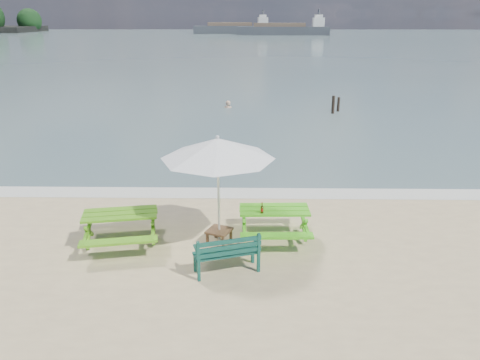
{
  "coord_description": "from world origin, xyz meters",
  "views": [
    {
      "loc": [
        0.5,
        -8.69,
        5.16
      ],
      "look_at": [
        0.3,
        3.0,
        1.0
      ],
      "focal_mm": 35.0,
      "sensor_mm": 36.0,
      "label": 1
    }
  ],
  "objects_px": {
    "picnic_table_left": "(121,229)",
    "park_bench": "(227,260)",
    "beer_bottle": "(262,210)",
    "patio_umbrella": "(218,148)",
    "swimmer": "(228,115)",
    "picnic_table_right": "(274,224)",
    "side_table": "(219,236)"
  },
  "relations": [
    {
      "from": "side_table",
      "to": "patio_umbrella",
      "type": "distance_m",
      "value": 2.16
    },
    {
      "from": "patio_umbrella",
      "to": "swimmer",
      "type": "distance_m",
      "value": 17.35
    },
    {
      "from": "picnic_table_left",
      "to": "park_bench",
      "type": "distance_m",
      "value": 2.8
    },
    {
      "from": "side_table",
      "to": "park_bench",
      "type": "bearing_deg",
      "value": -79.88
    },
    {
      "from": "patio_umbrella",
      "to": "beer_bottle",
      "type": "height_order",
      "value": "patio_umbrella"
    },
    {
      "from": "picnic_table_right",
      "to": "beer_bottle",
      "type": "relative_size",
      "value": 7.32
    },
    {
      "from": "park_bench",
      "to": "patio_umbrella",
      "type": "distance_m",
      "value": 2.47
    },
    {
      "from": "swimmer",
      "to": "beer_bottle",
      "type": "bearing_deg",
      "value": -84.97
    },
    {
      "from": "picnic_table_left",
      "to": "beer_bottle",
      "type": "height_order",
      "value": "beer_bottle"
    },
    {
      "from": "park_bench",
      "to": "beer_bottle",
      "type": "height_order",
      "value": "beer_bottle"
    },
    {
      "from": "picnic_table_right",
      "to": "beer_bottle",
      "type": "xyz_separation_m",
      "value": [
        -0.3,
        -0.26,
        0.49
      ]
    },
    {
      "from": "picnic_table_left",
      "to": "swimmer",
      "type": "bearing_deg",
      "value": 84.06
    },
    {
      "from": "picnic_table_right",
      "to": "swimmer",
      "type": "bearing_deg",
      "value": 96.13
    },
    {
      "from": "side_table",
      "to": "swimmer",
      "type": "bearing_deg",
      "value": 91.68
    },
    {
      "from": "side_table",
      "to": "patio_umbrella",
      "type": "height_order",
      "value": "patio_umbrella"
    },
    {
      "from": "park_bench",
      "to": "swimmer",
      "type": "relative_size",
      "value": 0.85
    },
    {
      "from": "swimmer",
      "to": "park_bench",
      "type": "bearing_deg",
      "value": -87.71
    },
    {
      "from": "picnic_table_left",
      "to": "picnic_table_right",
      "type": "bearing_deg",
      "value": 5.59
    },
    {
      "from": "picnic_table_right",
      "to": "beer_bottle",
      "type": "height_order",
      "value": "beer_bottle"
    },
    {
      "from": "swimmer",
      "to": "picnic_table_left",
      "type": "bearing_deg",
      "value": -95.94
    },
    {
      "from": "picnic_table_left",
      "to": "picnic_table_right",
      "type": "height_order",
      "value": "picnic_table_left"
    },
    {
      "from": "park_bench",
      "to": "beer_bottle",
      "type": "bearing_deg",
      "value": 59.17
    },
    {
      "from": "beer_bottle",
      "to": "picnic_table_left",
      "type": "bearing_deg",
      "value": -178.36
    },
    {
      "from": "picnic_table_right",
      "to": "swimmer",
      "type": "distance_m",
      "value": 17.01
    },
    {
      "from": "picnic_table_left",
      "to": "park_bench",
      "type": "height_order",
      "value": "park_bench"
    },
    {
      "from": "side_table",
      "to": "beer_bottle",
      "type": "distance_m",
      "value": 1.23
    },
    {
      "from": "picnic_table_right",
      "to": "patio_umbrella",
      "type": "height_order",
      "value": "patio_umbrella"
    },
    {
      "from": "picnic_table_right",
      "to": "park_bench",
      "type": "height_order",
      "value": "park_bench"
    },
    {
      "from": "park_bench",
      "to": "side_table",
      "type": "xyz_separation_m",
      "value": [
        -0.24,
        1.32,
        -0.09
      ]
    },
    {
      "from": "patio_umbrella",
      "to": "park_bench",
      "type": "bearing_deg",
      "value": -79.88
    },
    {
      "from": "side_table",
      "to": "patio_umbrella",
      "type": "bearing_deg",
      "value": 0.0
    },
    {
      "from": "side_table",
      "to": "swimmer",
      "type": "distance_m",
      "value": 17.14
    }
  ]
}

